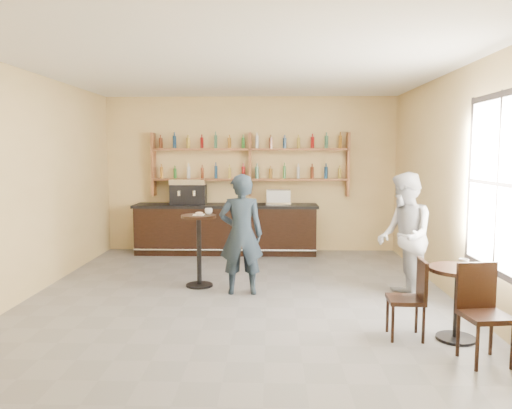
{
  "coord_description": "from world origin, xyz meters",
  "views": [
    {
      "loc": [
        0.44,
        -6.9,
        2.06
      ],
      "look_at": [
        0.2,
        0.8,
        1.25
      ],
      "focal_mm": 35.0,
      "sensor_mm": 36.0,
      "label": 1
    }
  ],
  "objects_px": {
    "man_main": "(241,234)",
    "bar_counter": "(226,229)",
    "espresso_machine": "(189,192)",
    "cafe_table": "(457,304)",
    "chair_west": "(406,299)",
    "chair_south": "(486,315)",
    "pedestal_table": "(199,251)",
    "pastry_case": "(278,197)",
    "patron_second": "(404,237)"
  },
  "relations": [
    {
      "from": "man_main",
      "to": "bar_counter",
      "type": "bearing_deg",
      "value": -84.7
    },
    {
      "from": "espresso_machine",
      "to": "cafe_table",
      "type": "height_order",
      "value": "espresso_machine"
    },
    {
      "from": "chair_west",
      "to": "chair_south",
      "type": "distance_m",
      "value": 0.89
    },
    {
      "from": "chair_south",
      "to": "pedestal_table",
      "type": "bearing_deg",
      "value": 131.68
    },
    {
      "from": "pastry_case",
      "to": "espresso_machine",
      "type": "bearing_deg",
      "value": -172.39
    },
    {
      "from": "patron_second",
      "to": "man_main",
      "type": "bearing_deg",
      "value": -94.1
    },
    {
      "from": "pedestal_table",
      "to": "chair_west",
      "type": "height_order",
      "value": "pedestal_table"
    },
    {
      "from": "chair_west",
      "to": "bar_counter",
      "type": "bearing_deg",
      "value": -149.32
    },
    {
      "from": "chair_south",
      "to": "patron_second",
      "type": "xyz_separation_m",
      "value": [
        -0.25,
        2.09,
        0.42
      ]
    },
    {
      "from": "pedestal_table",
      "to": "cafe_table",
      "type": "bearing_deg",
      "value": -33.93
    },
    {
      "from": "bar_counter",
      "to": "patron_second",
      "type": "bearing_deg",
      "value": -49.02
    },
    {
      "from": "bar_counter",
      "to": "man_main",
      "type": "distance_m",
      "value": 2.99
    },
    {
      "from": "pedestal_table",
      "to": "chair_south",
      "type": "height_order",
      "value": "pedestal_table"
    },
    {
      "from": "espresso_machine",
      "to": "patron_second",
      "type": "bearing_deg",
      "value": -43.83
    },
    {
      "from": "bar_counter",
      "to": "pedestal_table",
      "type": "xyz_separation_m",
      "value": [
        -0.18,
        -2.55,
        0.05
      ]
    },
    {
      "from": "pedestal_table",
      "to": "man_main",
      "type": "xyz_separation_m",
      "value": [
        0.67,
        -0.38,
        0.32
      ]
    },
    {
      "from": "pedestal_table",
      "to": "cafe_table",
      "type": "height_order",
      "value": "pedestal_table"
    },
    {
      "from": "bar_counter",
      "to": "pedestal_table",
      "type": "bearing_deg",
      "value": -94.11
    },
    {
      "from": "espresso_machine",
      "to": "pastry_case",
      "type": "bearing_deg",
      "value": -1.75
    },
    {
      "from": "pastry_case",
      "to": "chair_south",
      "type": "xyz_separation_m",
      "value": [
        1.95,
        -5.27,
        -0.67
      ]
    },
    {
      "from": "cafe_table",
      "to": "chair_south",
      "type": "xyz_separation_m",
      "value": [
        0.05,
        -0.6,
        0.08
      ]
    },
    {
      "from": "chair_south",
      "to": "chair_west",
      "type": "bearing_deg",
      "value": 124.76
    },
    {
      "from": "pedestal_table",
      "to": "man_main",
      "type": "relative_size",
      "value": 0.63
    },
    {
      "from": "pedestal_table",
      "to": "man_main",
      "type": "bearing_deg",
      "value": -29.45
    },
    {
      "from": "man_main",
      "to": "chair_south",
      "type": "bearing_deg",
      "value": 133.08
    },
    {
      "from": "pastry_case",
      "to": "chair_south",
      "type": "height_order",
      "value": "pastry_case"
    },
    {
      "from": "chair_west",
      "to": "cafe_table",
      "type": "bearing_deg",
      "value": 87.9
    },
    {
      "from": "bar_counter",
      "to": "cafe_table",
      "type": "bearing_deg",
      "value": -57.6
    },
    {
      "from": "pedestal_table",
      "to": "chair_west",
      "type": "bearing_deg",
      "value": -38.52
    },
    {
      "from": "cafe_table",
      "to": "patron_second",
      "type": "bearing_deg",
      "value": 97.64
    },
    {
      "from": "bar_counter",
      "to": "man_main",
      "type": "xyz_separation_m",
      "value": [
        0.49,
        -2.93,
        0.37
      ]
    },
    {
      "from": "bar_counter",
      "to": "chair_south",
      "type": "relative_size",
      "value": 3.86
    },
    {
      "from": "cafe_table",
      "to": "chair_south",
      "type": "height_order",
      "value": "chair_south"
    },
    {
      "from": "chair_south",
      "to": "man_main",
      "type": "bearing_deg",
      "value": 129.26
    },
    {
      "from": "chair_west",
      "to": "patron_second",
      "type": "height_order",
      "value": "patron_second"
    },
    {
      "from": "bar_counter",
      "to": "pastry_case",
      "type": "height_order",
      "value": "pastry_case"
    },
    {
      "from": "man_main",
      "to": "chair_south",
      "type": "distance_m",
      "value": 3.46
    },
    {
      "from": "pedestal_table",
      "to": "chair_south",
      "type": "relative_size",
      "value": 1.15
    },
    {
      "from": "pastry_case",
      "to": "man_main",
      "type": "height_order",
      "value": "man_main"
    },
    {
      "from": "espresso_machine",
      "to": "patron_second",
      "type": "height_order",
      "value": "patron_second"
    },
    {
      "from": "pastry_case",
      "to": "man_main",
      "type": "distance_m",
      "value": 3.0
    },
    {
      "from": "chair_west",
      "to": "patron_second",
      "type": "distance_m",
      "value": 1.55
    },
    {
      "from": "cafe_table",
      "to": "man_main",
      "type": "bearing_deg",
      "value": 144.93
    },
    {
      "from": "pastry_case",
      "to": "man_main",
      "type": "bearing_deg",
      "value": -93.57
    },
    {
      "from": "man_main",
      "to": "chair_west",
      "type": "xyz_separation_m",
      "value": [
        1.93,
        -1.69,
        -0.43
      ]
    },
    {
      "from": "espresso_machine",
      "to": "chair_west",
      "type": "xyz_separation_m",
      "value": [
        3.17,
        -4.62,
        -0.82
      ]
    },
    {
      "from": "pastry_case",
      "to": "chair_south",
      "type": "bearing_deg",
      "value": -62.11
    },
    {
      "from": "man_main",
      "to": "chair_south",
      "type": "height_order",
      "value": "man_main"
    },
    {
      "from": "chair_west",
      "to": "chair_south",
      "type": "bearing_deg",
      "value": 45.8
    },
    {
      "from": "patron_second",
      "to": "espresso_machine",
      "type": "bearing_deg",
      "value": -129.88
    }
  ]
}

